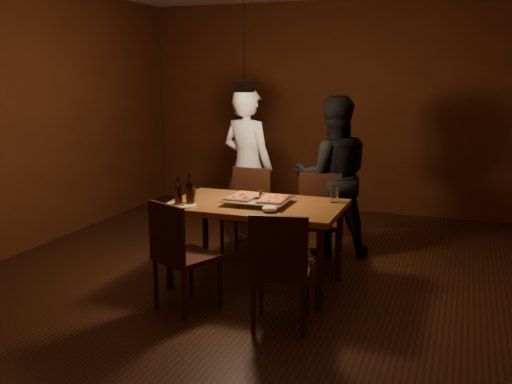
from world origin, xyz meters
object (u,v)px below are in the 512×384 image
(chair_near_right, at_px, (280,261))
(plate_slice, at_px, (181,205))
(beer_bottle_a, at_px, (178,192))
(pendant_lamp, at_px, (244,85))
(dining_table, at_px, (256,211))
(chair_far_right, at_px, (320,211))
(beer_bottle_b, at_px, (190,190))
(chair_far_left, at_px, (248,204))
(diner_white, at_px, (248,167))
(diner_dark, at_px, (333,177))
(pizza_tray, at_px, (258,201))
(chair_near_left, at_px, (178,246))

(chair_near_right, relative_size, plate_slice, 1.94)
(beer_bottle_a, bearing_deg, pendant_lamp, 44.12)
(dining_table, xyz_separation_m, chair_far_right, (0.39, 0.76, -0.14))
(beer_bottle_b, bearing_deg, chair_far_right, 48.95)
(beer_bottle_a, relative_size, plate_slice, 0.96)
(chair_far_left, distance_m, beer_bottle_a, 1.21)
(diner_white, height_order, pendant_lamp, pendant_lamp)
(chair_far_left, distance_m, diner_dark, 0.91)
(beer_bottle_b, bearing_deg, pizza_tray, 25.53)
(dining_table, distance_m, plate_slice, 0.65)
(beer_bottle_a, bearing_deg, chair_near_right, -24.17)
(chair_near_left, height_order, diner_dark, diner_dark)
(chair_far_left, relative_size, pizza_tray, 0.88)
(dining_table, xyz_separation_m, diner_white, (-0.53, 1.16, 0.18))
(dining_table, relative_size, diner_dark, 0.91)
(chair_far_left, bearing_deg, pizza_tray, 117.08)
(diner_white, relative_size, diner_dark, 1.04)
(dining_table, height_order, diner_dark, diner_dark)
(chair_far_left, bearing_deg, chair_near_right, 119.02)
(dining_table, bearing_deg, beer_bottle_a, -151.10)
(dining_table, bearing_deg, diner_dark, 68.95)
(chair_far_left, height_order, plate_slice, chair_far_left)
(chair_far_right, height_order, pizza_tray, chair_far_right)
(chair_near_right, bearing_deg, diner_dark, 80.97)
(chair_far_right, relative_size, plate_slice, 2.03)
(pizza_tray, relative_size, beer_bottle_a, 2.26)
(pizza_tray, distance_m, diner_dark, 1.20)
(pizza_tray, relative_size, plate_slice, 2.18)
(beer_bottle_a, bearing_deg, diner_white, 87.71)
(diner_dark, height_order, pendant_lamp, pendant_lamp)
(beer_bottle_a, relative_size, diner_white, 0.14)
(beer_bottle_b, bearing_deg, diner_white, 90.90)
(beer_bottle_a, xyz_separation_m, diner_dark, (1.01, 1.43, -0.05))
(pizza_tray, height_order, diner_dark, diner_dark)
(diner_white, height_order, diner_dark, diner_white)
(chair_near_right, relative_size, beer_bottle_a, 2.01)
(chair_far_right, height_order, diner_dark, diner_dark)
(chair_far_left, relative_size, chair_near_left, 0.87)
(beer_bottle_a, height_order, diner_dark, diner_dark)
(dining_table, distance_m, chair_far_right, 0.86)
(chair_near_right, distance_m, diner_white, 2.23)
(chair_near_right, bearing_deg, pendant_lamp, 114.11)
(dining_table, bearing_deg, chair_far_right, 62.90)
(chair_near_right, xyz_separation_m, plate_slice, (-1.04, 0.48, 0.22))
(diner_dark, bearing_deg, chair_far_right, 62.30)
(chair_near_right, bearing_deg, beer_bottle_a, 145.21)
(chair_far_right, relative_size, diner_dark, 0.31)
(plate_slice, height_order, diner_white, diner_white)
(pizza_tray, xyz_separation_m, diner_dark, (0.41, 1.13, 0.05))
(dining_table, xyz_separation_m, beer_bottle_a, (-0.59, -0.32, 0.20))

